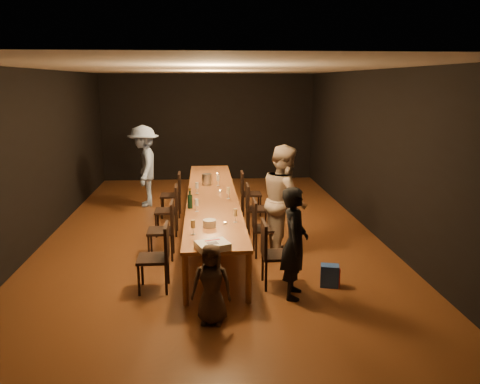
{
  "coord_description": "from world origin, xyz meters",
  "views": [
    {
      "loc": [
        -0.14,
        -8.42,
        2.79
      ],
      "look_at": [
        0.45,
        -0.91,
        1.0
      ],
      "focal_mm": 35.0,
      "sensor_mm": 36.0,
      "label": 1
    }
  ],
  "objects": [
    {
      "name": "chair_right_0",
      "position": [
        0.85,
        -2.4,
        0.47
      ],
      "size": [
        0.42,
        0.42,
        0.93
      ],
      "primitive_type": null,
      "rotation": [
        0.0,
        0.0,
        -1.57
      ],
      "color": "black",
      "rests_on": "ground"
    },
    {
      "name": "tealight_near",
      "position": [
        0.15,
        -1.88,
        0.77
      ],
      "size": [
        0.05,
        0.05,
        0.03
      ],
      "primitive_type": "cylinder",
      "color": "#B2B7B2",
      "rests_on": "table"
    },
    {
      "name": "chair_left_2",
      "position": [
        -0.85,
        0.0,
        0.47
      ],
      "size": [
        0.42,
        0.42,
        0.93
      ],
      "primitive_type": null,
      "rotation": [
        0.0,
        0.0,
        1.57
      ],
      "color": "black",
      "rests_on": "ground"
    },
    {
      "name": "wineglass_5",
      "position": [
        0.14,
        0.73,
        0.85
      ],
      "size": [
        0.06,
        0.06,
        0.21
      ],
      "primitive_type": null,
      "color": "silver",
      "rests_on": "table"
    },
    {
      "name": "chair_left_3",
      "position": [
        -0.85,
        1.2,
        0.47
      ],
      "size": [
        0.42,
        0.42,
        0.93
      ],
      "primitive_type": null,
      "rotation": [
        0.0,
        0.0,
        1.57
      ],
      "color": "black",
      "rests_on": "ground"
    },
    {
      "name": "champagne_bottle",
      "position": [
        -0.38,
        -0.94,
        0.92
      ],
      "size": [
        0.1,
        0.1,
        0.34
      ],
      "primitive_type": null,
      "rotation": [
        0.0,
        0.0,
        -0.39
      ],
      "color": "black",
      "rests_on": "table"
    },
    {
      "name": "wineglass_3",
      "position": [
        0.28,
        -0.35,
        0.85
      ],
      "size": [
        0.06,
        0.06,
        0.21
      ],
      "primitive_type": null,
      "color": "beige",
      "rests_on": "table"
    },
    {
      "name": "tealight_far",
      "position": [
        0.15,
        1.86,
        0.77
      ],
      "size": [
        0.05,
        0.05,
        0.03
      ],
      "primitive_type": "cylinder",
      "color": "#B2B7B2",
      "rests_on": "table"
    },
    {
      "name": "chair_left_1",
      "position": [
        -0.85,
        -1.2,
        0.47
      ],
      "size": [
        0.42,
        0.42,
        0.93
      ],
      "primitive_type": null,
      "rotation": [
        0.0,
        0.0,
        1.57
      ],
      "color": "black",
      "rests_on": "ground"
    },
    {
      "name": "chair_right_1",
      "position": [
        0.85,
        -1.2,
        0.47
      ],
      "size": [
        0.42,
        0.42,
        0.93
      ],
      "primitive_type": null,
      "rotation": [
        0.0,
        0.0,
        -1.57
      ],
      "color": "black",
      "rests_on": "ground"
    },
    {
      "name": "gift_bag_blue",
      "position": [
        1.57,
        -2.48,
        0.16
      ],
      "size": [
        0.28,
        0.22,
        0.31
      ],
      "primitive_type": "cube",
      "rotation": [
        0.0,
        0.0,
        -0.24
      ],
      "color": "#2548A2",
      "rests_on": "ground"
    },
    {
      "name": "wineglass_4",
      "position": [
        -0.28,
        0.1,
        0.85
      ],
      "size": [
        0.06,
        0.06,
        0.21
      ],
      "primitive_type": null,
      "color": "silver",
      "rests_on": "table"
    },
    {
      "name": "ground",
      "position": [
        0.0,
        0.0,
        0.0
      ],
      "size": [
        10.0,
        10.0,
        0.0
      ],
      "primitive_type": "plane",
      "color": "#462611",
      "rests_on": "ground"
    },
    {
      "name": "man_blue",
      "position": [
        -1.49,
        2.13,
        0.92
      ],
      "size": [
        0.81,
        1.26,
        1.84
      ],
      "primitive_type": "imported",
      "rotation": [
        0.0,
        0.0,
        -1.46
      ],
      "color": "#869FCF",
      "rests_on": "ground"
    },
    {
      "name": "chair_left_0",
      "position": [
        -0.85,
        -2.4,
        0.47
      ],
      "size": [
        0.42,
        0.42,
        0.93
      ],
      "primitive_type": null,
      "rotation": [
        0.0,
        0.0,
        1.57
      ],
      "color": "black",
      "rests_on": "ground"
    },
    {
      "name": "chair_right_2",
      "position": [
        0.85,
        0.0,
        0.47
      ],
      "size": [
        0.42,
        0.42,
        0.93
      ],
      "primitive_type": null,
      "rotation": [
        0.0,
        0.0,
        -1.57
      ],
      "color": "black",
      "rests_on": "ground"
    },
    {
      "name": "table",
      "position": [
        0.0,
        0.0,
        0.7
      ],
      "size": [
        0.9,
        6.0,
        0.75
      ],
      "color": "#9B5F2D",
      "rests_on": "ground"
    },
    {
      "name": "child",
      "position": [
        -0.08,
        -3.35,
        0.48
      ],
      "size": [
        0.52,
        0.39,
        0.97
      ],
      "primitive_type": "imported",
      "rotation": [
        0.0,
        0.0,
        -0.18
      ],
      "color": "#3A2B20",
      "rests_on": "ground"
    },
    {
      "name": "room_shell",
      "position": [
        0.0,
        0.0,
        2.08
      ],
      "size": [
        6.04,
        10.04,
        3.02
      ],
      "color": "black",
      "rests_on": "ground"
    },
    {
      "name": "woman_birthday",
      "position": [
        1.01,
        -2.73,
        0.74
      ],
      "size": [
        0.47,
        0.61,
        1.49
      ],
      "primitive_type": "imported",
      "rotation": [
        0.0,
        0.0,
        1.35
      ],
      "color": "black",
      "rests_on": "ground"
    },
    {
      "name": "tealight_mid",
      "position": [
        0.15,
        0.16,
        0.77
      ],
      "size": [
        0.05,
        0.05,
        0.03
      ],
      "primitive_type": "cylinder",
      "color": "#B2B7B2",
      "rests_on": "table"
    },
    {
      "name": "chair_right_3",
      "position": [
        0.85,
        1.2,
        0.47
      ],
      "size": [
        0.42,
        0.42,
        0.93
      ],
      "primitive_type": null,
      "rotation": [
        0.0,
        0.0,
        -1.57
      ],
      "color": "black",
      "rests_on": "ground"
    },
    {
      "name": "wineglass_2",
      "position": [
        -0.27,
        -1.16,
        0.85
      ],
      "size": [
        0.06,
        0.06,
        0.21
      ],
      "primitive_type": null,
      "color": "silver",
      "rests_on": "table"
    },
    {
      "name": "wineglass_0",
      "position": [
        -0.3,
        -2.31,
        0.85
      ],
      "size": [
        0.06,
        0.06,
        0.21
      ],
      "primitive_type": null,
      "color": "beige",
      "rests_on": "table"
    },
    {
      "name": "plate_stack",
      "position": [
        -0.08,
        -1.99,
        0.8
      ],
      "size": [
        0.2,
        0.2,
        0.11
      ],
      "primitive_type": "cylinder",
      "rotation": [
        0.0,
        0.0,
        -0.03
      ],
      "color": "white",
      "rests_on": "table"
    },
    {
      "name": "ice_bucket",
      "position": [
        -0.09,
        0.86,
        0.86
      ],
      "size": [
        0.2,
        0.2,
        0.22
      ],
      "primitive_type": "cylinder",
      "rotation": [
        0.0,
        0.0,
        -0.03
      ],
      "color": "#B8B9BD",
      "rests_on": "table"
    },
    {
      "name": "wineglass_1",
      "position": [
        0.31,
        -1.79,
        0.85
      ],
      "size": [
        0.06,
        0.06,
        0.21
      ],
      "primitive_type": null,
      "color": "beige",
      "rests_on": "table"
    },
    {
      "name": "birthday_cake",
      "position": [
        -0.05,
        -2.9,
        0.79
      ],
      "size": [
        0.47,
        0.43,
        0.09
      ],
      "rotation": [
        0.0,
        0.0,
        0.34
      ],
      "color": "white",
      "rests_on": "table"
    },
    {
      "name": "gift_bag_red",
      "position": [
        1.62,
        -2.47,
        0.12
      ],
      "size": [
        0.24,
        0.19,
        0.25
      ],
      "primitive_type": "cube",
      "rotation": [
        0.0,
        0.0,
        -0.41
      ],
      "color": "red",
      "rests_on": "ground"
    },
    {
      "name": "woman_tan",
      "position": [
        1.15,
        -1.15,
        0.91
      ],
      "size": [
        0.73,
        0.92,
        1.81
      ],
      "primitive_type": "imported",
      "rotation": [
        0.0,
        0.0,
        1.63
      ],
      "color": "tan",
      "rests_on": "ground"
    }
  ]
}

